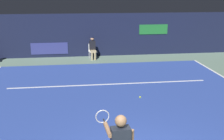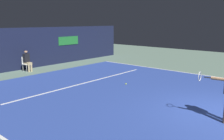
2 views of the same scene
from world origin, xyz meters
name	(u,v)px [view 1 (image 1 of 2)]	position (x,y,z in m)	size (l,w,h in m)	color
ground_plane	(116,102)	(0.00, 4.50, 0.00)	(33.76, 33.76, 0.00)	slate
court_surface	(116,101)	(0.00, 4.50, 0.01)	(10.99, 11.01, 0.01)	#2D479E
line_service	(109,84)	(0.00, 6.43, 0.01)	(8.57, 0.10, 0.01)	white
back_wall	(98,35)	(0.00, 12.07, 1.30)	(17.14, 0.33, 2.60)	#141933
line_judge_on_chair	(93,48)	(-0.43, 11.14, 0.69)	(0.49, 0.57, 1.32)	white
tennis_ball	(140,97)	(0.97, 4.71, 0.05)	(0.07, 0.07, 0.07)	#CCE033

